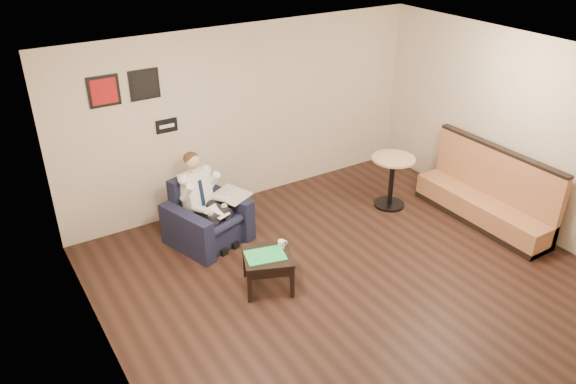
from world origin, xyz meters
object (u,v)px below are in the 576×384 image
banquette (485,188)px  armchair (207,213)px  green_folder (265,255)px  seated_man (212,205)px  coffee_mug (281,244)px  side_table (268,271)px  smartphone (270,246)px  cafe_table (391,182)px

banquette → armchair: bearing=155.7°
green_folder → armchair: bearing=96.1°
seated_man → coffee_mug: bearing=-90.0°
side_table → banquette: bearing=-5.1°
armchair → banquette: 4.12m
smartphone → seated_man: bearing=135.7°
coffee_mug → smartphone: (-0.11, 0.09, -0.05)m
seated_man → smartphone: size_ratio=8.42×
armchair → cafe_table: armchair is taller
smartphone → banquette: size_ratio=0.07×
banquette → cafe_table: banquette is taller
banquette → cafe_table: 1.40m
cafe_table → side_table: bearing=-163.7°
side_table → banquette: size_ratio=0.26×
cafe_table → banquette: bearing=-52.8°
side_table → green_folder: green_folder is taller
green_folder → coffee_mug: size_ratio=4.74×
side_table → cafe_table: 2.84m
green_folder → coffee_mug: 0.27m
smartphone → armchair: bearing=136.1°
side_table → cafe_table: size_ratio=0.71×
side_table → smartphone: smartphone is taller
seated_man → side_table: bearing=-100.5°
coffee_mug → banquette: bearing=-6.2°
green_folder → smartphone: (0.15, 0.15, -0.00)m
armchair → coffee_mug: 1.39m
side_table → banquette: 3.59m
armchair → banquette: size_ratio=0.43×
coffee_mug → smartphone: bearing=140.5°
green_folder → cafe_table: (2.76, 0.80, -0.07)m
side_table → smartphone: 0.31m
armchair → coffee_mug: bearing=-90.0°
armchair → side_table: size_ratio=1.62×
seated_man → side_table: seated_man is taller
green_folder → cafe_table: size_ratio=0.58×
armchair → green_folder: armchair is taller
seated_man → green_folder: seated_man is taller
smartphone → coffee_mug: bearing=-7.1°
seated_man → green_folder: bearing=-102.3°
armchair → green_folder: 1.39m
armchair → green_folder: bearing=-101.2°
smartphone → green_folder: bearing=-104.0°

